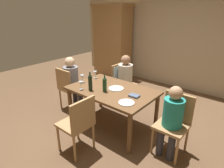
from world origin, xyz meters
TOP-DOWN VIEW (x-y plane):
  - ground_plane at (0.00, 0.00)m, footprint 10.00×10.00m
  - rear_room_partition at (0.00, 2.69)m, footprint 6.40×0.12m
  - armoire_cabinet at (-1.86, 2.24)m, footprint 1.18×0.62m
  - dining_table at (0.00, 0.00)m, footprint 1.52×0.97m
  - chair_left_end at (-1.14, -0.09)m, footprint 0.44×0.44m
  - chair_right_end at (1.14, 0.09)m, footprint 0.44×0.44m
  - chair_far_left at (-0.46, 0.87)m, footprint 0.46×0.44m
  - chair_near at (0.09, -0.87)m, footprint 0.44×0.44m
  - person_woman_host at (-1.14, 0.03)m, footprint 0.31×0.36m
  - person_man_bearded at (1.14, -0.03)m, footprint 0.29×0.33m
  - person_man_guest at (-0.32, 0.87)m, footprint 0.36×0.31m
  - wine_bottle_tall_green at (-0.26, -0.27)m, footprint 0.07×0.07m
  - wine_bottle_dark_red at (-0.03, -0.15)m, footprint 0.07×0.07m
  - wine_glass_near_left at (-0.42, -0.35)m, footprint 0.07×0.07m
  - wine_glass_centre at (-0.63, 0.22)m, footprint 0.07×0.07m
  - wine_glass_near_right at (-0.66, -0.10)m, footprint 0.07×0.07m
  - dinner_plate_host at (0.51, -0.26)m, footprint 0.24×0.24m
  - dinner_plate_guest_left at (0.04, 0.06)m, footprint 0.27×0.27m
  - folded_napkin at (0.47, -0.00)m, footprint 0.17×0.13m

SIDE VIEW (x-z plane):
  - ground_plane at x=0.00m, z-range 0.00..0.00m
  - chair_left_end at x=-1.14m, z-range 0.07..0.99m
  - chair_right_end at x=1.14m, z-range 0.07..0.99m
  - chair_near at x=0.09m, z-range 0.07..0.99m
  - chair_far_left at x=-0.46m, z-range 0.13..1.05m
  - person_man_bearded at x=1.14m, z-range 0.09..1.19m
  - dining_table at x=0.00m, z-range 0.28..1.02m
  - person_woman_host at x=-1.14m, z-range 0.09..1.23m
  - person_man_guest at x=-0.32m, z-range 0.09..1.23m
  - dinner_plate_host at x=0.51m, z-range 0.74..0.76m
  - dinner_plate_guest_left at x=0.04m, z-range 0.74..0.76m
  - folded_napkin at x=0.47m, z-range 0.74..0.77m
  - wine_glass_near_left at x=-0.42m, z-range 0.77..0.92m
  - wine_glass_centre at x=-0.63m, z-range 0.77..0.92m
  - wine_glass_near_right at x=-0.66m, z-range 0.77..0.92m
  - wine_bottle_dark_red at x=-0.03m, z-range 0.73..1.02m
  - wine_bottle_tall_green at x=-0.26m, z-range 0.73..1.06m
  - armoire_cabinet at x=-1.86m, z-range 0.01..2.19m
  - rear_room_partition at x=0.00m, z-range 0.00..2.70m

